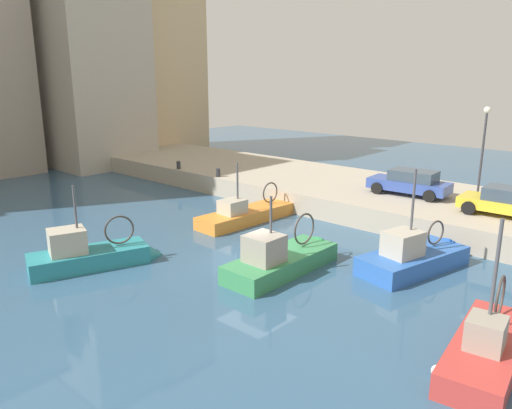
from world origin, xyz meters
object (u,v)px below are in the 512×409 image
object	(u,v)px
fishing_boat_blue	(418,265)
fishing_boat_green	(286,266)
parked_car_blue	(410,182)
mooring_bollard_north	(179,165)
fishing_boat_orange	(253,218)
mooring_bollard_mid	(218,173)
fishing_boat_red	(487,354)
fishing_boat_teal	(96,262)
quay_streetlamp	(484,137)
parked_car_yellow	(507,202)

from	to	relation	value
fishing_boat_blue	fishing_boat_green	world-z (taller)	fishing_boat_blue
parked_car_blue	mooring_bollard_north	bearing A→B (deg)	103.28
fishing_boat_orange	mooring_bollard_north	world-z (taller)	fishing_boat_orange
fishing_boat_blue	parked_car_blue	xyz separation A→B (m)	(6.87, 3.75, 1.78)
mooring_bollard_mid	parked_car_blue	bearing A→B (deg)	-72.32
fishing_boat_red	mooring_bollard_mid	bearing A→B (deg)	67.16
fishing_boat_blue	mooring_bollard_north	distance (m)	19.47
fishing_boat_red	mooring_bollard_north	world-z (taller)	fishing_boat_red
fishing_boat_teal	quay_streetlamp	xyz separation A→B (m)	(17.59, -9.15, 4.29)
mooring_bollard_mid	fishing_boat_red	bearing A→B (deg)	-112.84
parked_car_blue	fishing_boat_green	bearing A→B (deg)	179.26
fishing_boat_orange	mooring_bollard_north	bearing A→B (deg)	74.14
quay_streetlamp	fishing_boat_teal	bearing A→B (deg)	152.53
mooring_bollard_mid	fishing_boat_teal	bearing A→B (deg)	-156.45
fishing_boat_orange	parked_car_blue	xyz separation A→B (m)	(6.33, -5.90, 1.82)
mooring_bollard_mid	quay_streetlamp	size ratio (longest dim) A/B	0.11
fishing_boat_teal	fishing_boat_orange	bearing A→B (deg)	-1.83
fishing_boat_red	fishing_boat_blue	world-z (taller)	fishing_boat_red
fishing_boat_teal	mooring_bollard_mid	size ratio (longest dim) A/B	10.26
fishing_boat_red	fishing_boat_green	bearing A→B (deg)	81.45
fishing_boat_red	quay_streetlamp	xyz separation A→B (m)	(13.87, 5.16, 4.35)
fishing_boat_red	mooring_bollard_mid	distance (m)	21.22
parked_car_blue	mooring_bollard_north	distance (m)	15.83
fishing_boat_teal	fishing_boat_green	bearing A→B (deg)	-50.69
fishing_boat_red	mooring_bollard_north	distance (m)	24.94
mooring_bollard_mid	quay_streetlamp	world-z (taller)	quay_streetlamp
fishing_boat_orange	mooring_bollard_mid	size ratio (longest dim) A/B	12.76
fishing_boat_green	quay_streetlamp	size ratio (longest dim) A/B	1.25
mooring_bollard_north	fishing_boat_green	bearing A→B (deg)	-114.57
fishing_boat_orange	fishing_boat_blue	distance (m)	9.67
quay_streetlamp	fishing_boat_orange	bearing A→B (deg)	133.33
fishing_boat_teal	fishing_boat_green	distance (m)	7.83
fishing_boat_green	fishing_boat_red	bearing A→B (deg)	-98.55
fishing_boat_teal	mooring_bollard_mid	bearing A→B (deg)	23.55
fishing_boat_red	fishing_boat_orange	xyz separation A→B (m)	(5.52, 14.01, -0.01)
mooring_bollard_mid	quay_streetlamp	xyz separation A→B (m)	(5.65, -14.35, 2.98)
fishing_boat_orange	mooring_bollard_north	xyz separation A→B (m)	(2.70, 9.50, 1.38)
fishing_boat_blue	fishing_boat_red	bearing A→B (deg)	-138.87
fishing_boat_blue	mooring_bollard_mid	distance (m)	15.56
fishing_boat_red	mooring_bollard_north	xyz separation A→B (m)	(8.22, 23.51, 1.37)
fishing_boat_teal	parked_car_yellow	xyz separation A→B (m)	(14.72, -11.40, 1.73)
fishing_boat_teal	mooring_bollard_mid	xyz separation A→B (m)	(11.94, 5.21, 1.31)
fishing_boat_teal	parked_car_blue	distance (m)	16.86
parked_car_yellow	mooring_bollard_mid	xyz separation A→B (m)	(-2.78, 16.61, -0.42)
parked_car_blue	parked_car_yellow	world-z (taller)	parked_car_blue
fishing_boat_red	fishing_boat_blue	bearing A→B (deg)	41.13
fishing_boat_teal	parked_car_blue	size ratio (longest dim) A/B	1.28
mooring_bollard_north	fishing_boat_orange	bearing A→B (deg)	-105.86
fishing_boat_red	parked_car_yellow	bearing A→B (deg)	14.79
fishing_boat_teal	quay_streetlamp	distance (m)	20.29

